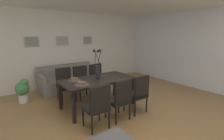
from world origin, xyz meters
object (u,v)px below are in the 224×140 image
(centerpiece_vase, at_px, (98,68))
(bowl_near_left, at_px, (82,83))
(bowl_near_right, at_px, (74,79))
(potted_plant, at_px, (23,89))
(dining_chair_near_right, at_px, (65,83))
(framed_picture_left, at_px, (32,42))
(dining_chair_mid_left, at_px, (138,92))
(dining_table, at_px, (98,82))
(dining_chair_near_left, at_px, (98,105))
(dining_chair_far_left, at_px, (120,98))
(dining_chair_far_right, at_px, (82,80))
(sofa, at_px, (69,81))
(framed_picture_center, at_px, (62,41))
(dining_chair_mid_right, at_px, (98,77))
(framed_picture_right, at_px, (88,40))

(centerpiece_vase, height_order, bowl_near_left, centerpiece_vase)
(bowl_near_right, relative_size, potted_plant, 0.25)
(dining_chair_near_right, xyz_separation_m, framed_picture_left, (-0.47, 1.42, 1.09))
(dining_chair_mid_left, distance_m, bowl_near_left, 1.31)
(dining_table, bearing_deg, bowl_near_left, -158.76)
(dining_chair_near_left, distance_m, dining_chair_near_right, 1.78)
(dining_chair_far_left, height_order, dining_chair_far_right, same)
(dining_chair_mid_left, bearing_deg, sofa, 102.68)
(bowl_near_left, xyz_separation_m, sofa, (0.50, 2.04, -0.50))
(framed_picture_center, xyz_separation_m, potted_plant, (-1.50, -0.87, -1.22))
(dining_chair_mid_right, bearing_deg, dining_chair_mid_left, -88.37)
(centerpiece_vase, relative_size, sofa, 0.39)
(dining_chair_mid_right, height_order, potted_plant, dining_chair_mid_right)
(centerpiece_vase, bearing_deg, dining_chair_mid_right, 58.86)
(dining_chair_far_right, relative_size, dining_chair_mid_right, 1.00)
(centerpiece_vase, bearing_deg, dining_chair_mid_left, -56.31)
(dining_chair_far_right, bearing_deg, framed_picture_right, 55.40)
(dining_chair_far_left, xyz_separation_m, dining_chair_far_right, (-0.04, 1.71, 0.00))
(dining_chair_near_right, bearing_deg, framed_picture_left, 108.48)
(dining_chair_far_right, relative_size, dining_chair_mid_left, 1.00)
(dining_chair_near_left, distance_m, framed_picture_left, 3.41)
(dining_chair_far_left, xyz_separation_m, potted_plant, (-1.51, 2.31, -0.14))
(framed_picture_right, distance_m, potted_plant, 2.90)
(framed_picture_right, bearing_deg, dining_chair_mid_left, -97.57)
(centerpiece_vase, relative_size, framed_picture_center, 1.69)
(dining_chair_mid_left, bearing_deg, framed_picture_right, 82.43)
(potted_plant, bearing_deg, dining_chair_mid_right, -16.24)
(dining_table, relative_size, bowl_near_left, 10.59)
(dining_chair_far_left, height_order, potted_plant, dining_chair_far_left)
(dining_chair_mid_right, distance_m, bowl_near_right, 1.27)
(dining_chair_far_left, bearing_deg, framed_picture_left, 107.43)
(dining_chair_far_left, relative_size, bowl_near_left, 5.41)
(dining_table, distance_m, sofa, 1.87)
(dining_chair_mid_left, bearing_deg, bowl_near_left, 150.06)
(dining_chair_mid_right, height_order, framed_picture_left, framed_picture_left)
(dining_table, distance_m, framed_picture_right, 2.69)
(dining_chair_far_left, bearing_deg, bowl_near_left, 130.13)
(dining_table, xyz_separation_m, bowl_near_right, (-0.54, 0.21, 0.12))
(centerpiece_vase, distance_m, framed_picture_center, 2.38)
(dining_chair_far_left, distance_m, sofa, 2.71)
(dining_chair_near_left, distance_m, bowl_near_left, 0.73)
(dining_chair_near_left, xyz_separation_m, potted_plant, (-0.94, 2.33, -0.14))
(dining_chair_mid_left, bearing_deg, dining_chair_far_right, 109.35)
(dining_chair_near_right, bearing_deg, bowl_near_left, -91.38)
(dining_chair_far_left, height_order, sofa, dining_chair_far_left)
(dining_chair_mid_left, relative_size, framed_picture_left, 2.16)
(dining_chair_mid_left, xyz_separation_m, dining_chair_mid_right, (-0.05, 1.70, 0.00))
(dining_chair_far_right, xyz_separation_m, framed_picture_center, (0.03, 1.47, 1.09))
(dining_chair_far_left, bearing_deg, framed_picture_right, 72.93)
(dining_chair_near_left, relative_size, sofa, 0.48)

